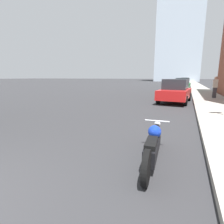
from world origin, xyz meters
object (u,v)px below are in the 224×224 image
parked_car_red (175,91)px  parked_car_green (182,85)px  parked_car_blue (183,83)px  pedestrian (215,87)px  motorcycle (153,145)px  parked_car_black (185,81)px

parked_car_red → parked_car_green: parked_car_green is taller
parked_car_red → parked_car_blue: bearing=94.6°
parked_car_red → pedestrian: bearing=50.9°
parked_car_blue → pedestrian: 19.21m
motorcycle → pedestrian: 13.47m
parked_car_green → parked_car_black: parked_car_black is taller
pedestrian → motorcycle: bearing=-101.9°
parked_car_green → motorcycle: bearing=-87.6°
motorcycle → pedestrian: size_ratio=1.39×
parked_car_blue → parked_car_green: bearing=-83.8°
parked_car_red → parked_car_green: bearing=93.8°
parked_car_green → parked_car_blue: 10.60m
parked_car_blue → parked_car_black: size_ratio=1.02×
parked_car_green → parked_car_blue: parked_car_green is taller
parked_car_red → parked_car_black: bearing=94.5°
parked_car_green → parked_car_blue: bearing=93.1°
parked_car_green → parked_car_red: bearing=-88.6°
parked_car_red → parked_car_black: parked_car_black is taller
parked_car_black → pedestrian: (2.74, -29.32, 0.19)m
parked_car_blue → pedestrian: (2.83, -19.00, 0.23)m
motorcycle → parked_car_black: (0.03, 42.49, 0.49)m
parked_car_red → parked_car_green: size_ratio=1.04×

